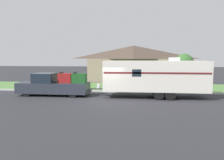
# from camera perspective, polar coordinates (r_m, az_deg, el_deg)

# --- Properties ---
(ground_plane) EXTENTS (120.00, 120.00, 0.00)m
(ground_plane) POSITION_cam_1_polar(r_m,az_deg,el_deg) (16.92, -1.37, -5.26)
(ground_plane) COLOR #2D2D33
(curb_strip) EXTENTS (80.00, 0.30, 0.14)m
(curb_strip) POSITION_cam_1_polar(r_m,az_deg,el_deg) (20.57, 0.06, -3.04)
(curb_strip) COLOR #ADADA8
(curb_strip) RESTS_ON ground_plane
(lawn_strip) EXTENTS (80.00, 7.00, 0.03)m
(lawn_strip) POSITION_cam_1_polar(r_m,az_deg,el_deg) (24.17, 1.03, -1.82)
(lawn_strip) COLOR #568442
(lawn_strip) RESTS_ON ground_plane
(house_across_street) EXTENTS (12.80, 7.46, 4.91)m
(house_across_street) POSITION_cam_1_polar(r_m,az_deg,el_deg) (31.09, 5.68, 4.58)
(house_across_street) COLOR gray
(house_across_street) RESTS_ON ground_plane
(pickup_truck) EXTENTS (6.20, 1.93, 2.04)m
(pickup_truck) POSITION_cam_1_polar(r_m,az_deg,el_deg) (19.49, -14.90, -1.33)
(pickup_truck) COLOR black
(pickup_truck) RESTS_ON ground_plane
(travel_trailer) EXTENTS (9.47, 2.44, 3.28)m
(travel_trailer) POSITION_cam_1_polar(r_m,az_deg,el_deg) (18.12, 11.19, 1.07)
(travel_trailer) COLOR black
(travel_trailer) RESTS_ON ground_plane
(mailbox) EXTENTS (0.48, 0.20, 1.40)m
(mailbox) POSITION_cam_1_polar(r_m,az_deg,el_deg) (22.97, -15.65, 0.21)
(mailbox) COLOR brown
(mailbox) RESTS_ON ground_plane
(tree_in_yard) EXTENTS (2.02, 2.02, 3.68)m
(tree_in_yard) POSITION_cam_1_polar(r_m,az_deg,el_deg) (24.75, 18.29, 4.18)
(tree_in_yard) COLOR brown
(tree_in_yard) RESTS_ON ground_plane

